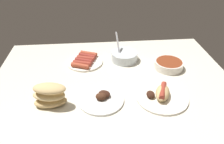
{
  "coord_description": "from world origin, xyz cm",
  "views": [
    {
      "loc": [
        8.75,
        91.99,
        64.28
      ],
      "look_at": [
        0.19,
        -3.11,
        3.0
      ],
      "focal_mm": 36.14,
      "sensor_mm": 36.0,
      "label": 1
    }
  ],
  "objects": [
    {
      "name": "bread_stack",
      "position": [
        28.06,
        16.13,
        5.4
      ],
      "size": [
        15.5,
        9.78,
        10.8
      ],
      "color": "tan",
      "rests_on": "ground_plane"
    },
    {
      "name": "plate_sausages",
      "position": [
        14.17,
        -18.63,
        1.36
      ],
      "size": [
        20.11,
        20.11,
        3.53
      ],
      "color": "white",
      "rests_on": "ground_plane"
    },
    {
      "name": "bowl_coleslaw",
      "position": [
        -8.34,
        -19.72,
        2.84
      ],
      "size": [
        15.01,
        15.01,
        15.03
      ],
      "color": "silver",
      "rests_on": "ground_plane"
    },
    {
      "name": "bowl_chili",
      "position": [
        -31.05,
        -9.01,
        2.33
      ],
      "size": [
        15.35,
        15.35,
        4.21
      ],
      "color": "white",
      "rests_on": "ground_plane"
    },
    {
      "name": "ground_plane",
      "position": [
        0.0,
        0.0,
        -1.5
      ],
      "size": [
        120.0,
        90.0,
        3.0
      ],
      "primitive_type": "cube",
      "color": "silver"
    },
    {
      "name": "plate_grilled_meat",
      "position": [
        6.5,
        15.03,
        1.03
      ],
      "size": [
        20.05,
        20.05,
        4.03
      ],
      "color": "white",
      "rests_on": "ground_plane"
    },
    {
      "name": "plate_hotdog_assembled",
      "position": [
        -20.18,
        15.93,
        1.7
      ],
      "size": [
        23.19,
        23.19,
        5.61
      ],
      "color": "white",
      "rests_on": "ground_plane"
    }
  ]
}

